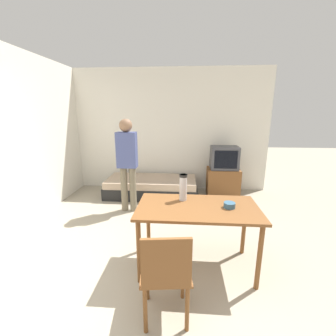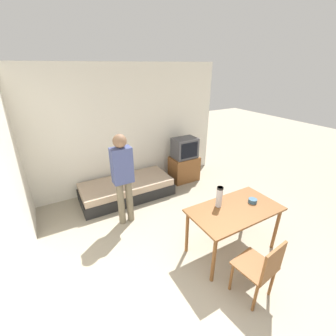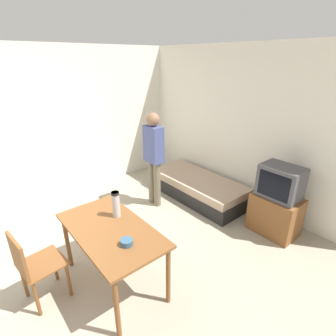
{
  "view_description": "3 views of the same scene",
  "coord_description": "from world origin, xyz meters",
  "px_view_note": "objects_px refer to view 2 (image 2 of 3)",
  "views": [
    {
      "loc": [
        0.57,
        -1.57,
        1.79
      ],
      "look_at": [
        0.3,
        1.98,
        0.88
      ],
      "focal_mm": 24.0,
      "sensor_mm": 36.0,
      "label": 1
    },
    {
      "loc": [
        -1.44,
        -1.1,
        2.65
      ],
      "look_at": [
        0.24,
        1.86,
        1.07
      ],
      "focal_mm": 24.0,
      "sensor_mm": 36.0,
      "label": 2
    },
    {
      "loc": [
        2.93,
        -0.28,
        2.47
      ],
      "look_at": [
        0.29,
        1.92,
        1.01
      ],
      "focal_mm": 28.0,
      "sensor_mm": 36.0,
      "label": 3
    }
  ],
  "objects_px": {
    "daybed": "(127,189)",
    "dining_table": "(234,214)",
    "tv": "(184,161)",
    "wooden_chair": "(262,268)",
    "thermos_flask": "(219,196)",
    "mate_bowl": "(253,201)",
    "person_standing": "(123,174)"
  },
  "relations": [
    {
      "from": "daybed",
      "to": "dining_table",
      "type": "xyz_separation_m",
      "value": [
        0.86,
        -2.26,
        0.48
      ]
    },
    {
      "from": "tv",
      "to": "dining_table",
      "type": "height_order",
      "value": "tv"
    },
    {
      "from": "wooden_chair",
      "to": "daybed",
      "type": "bearing_deg",
      "value": 100.62
    },
    {
      "from": "thermos_flask",
      "to": "wooden_chair",
      "type": "bearing_deg",
      "value": -97.62
    },
    {
      "from": "wooden_chair",
      "to": "thermos_flask",
      "type": "height_order",
      "value": "thermos_flask"
    },
    {
      "from": "mate_bowl",
      "to": "daybed",
      "type": "bearing_deg",
      "value": 117.87
    },
    {
      "from": "dining_table",
      "to": "person_standing",
      "type": "xyz_separation_m",
      "value": [
        -1.16,
        1.46,
        0.3
      ]
    },
    {
      "from": "wooden_chair",
      "to": "person_standing",
      "type": "xyz_separation_m",
      "value": [
        -0.87,
        2.22,
        0.46
      ]
    },
    {
      "from": "tv",
      "to": "dining_table",
      "type": "relative_size",
      "value": 0.8
    },
    {
      "from": "tv",
      "to": "person_standing",
      "type": "relative_size",
      "value": 0.65
    },
    {
      "from": "tv",
      "to": "dining_table",
      "type": "bearing_deg",
      "value": -105.99
    },
    {
      "from": "wooden_chair",
      "to": "mate_bowl",
      "type": "height_order",
      "value": "wooden_chair"
    },
    {
      "from": "daybed",
      "to": "tv",
      "type": "height_order",
      "value": "tv"
    },
    {
      "from": "mate_bowl",
      "to": "wooden_chair",
      "type": "bearing_deg",
      "value": -130.09
    },
    {
      "from": "person_standing",
      "to": "thermos_flask",
      "type": "height_order",
      "value": "person_standing"
    },
    {
      "from": "wooden_chair",
      "to": "thermos_flask",
      "type": "bearing_deg",
      "value": 82.38
    },
    {
      "from": "tv",
      "to": "thermos_flask",
      "type": "distance_m",
      "value": 2.36
    },
    {
      "from": "tv",
      "to": "wooden_chair",
      "type": "height_order",
      "value": "tv"
    },
    {
      "from": "dining_table",
      "to": "person_standing",
      "type": "bearing_deg",
      "value": 128.42
    },
    {
      "from": "person_standing",
      "to": "thermos_flask",
      "type": "relative_size",
      "value": 5.26
    },
    {
      "from": "tv",
      "to": "wooden_chair",
      "type": "xyz_separation_m",
      "value": [
        -0.96,
        -3.09,
        0.01
      ]
    },
    {
      "from": "thermos_flask",
      "to": "mate_bowl",
      "type": "xyz_separation_m",
      "value": [
        0.51,
        -0.18,
        -0.14
      ]
    },
    {
      "from": "dining_table",
      "to": "thermos_flask",
      "type": "bearing_deg",
      "value": 133.59
    },
    {
      "from": "wooden_chair",
      "to": "mate_bowl",
      "type": "xyz_separation_m",
      "value": [
        0.63,
        0.75,
        0.29
      ]
    },
    {
      "from": "daybed",
      "to": "dining_table",
      "type": "relative_size",
      "value": 1.45
    },
    {
      "from": "daybed",
      "to": "wooden_chair",
      "type": "distance_m",
      "value": 3.09
    },
    {
      "from": "dining_table",
      "to": "wooden_chair",
      "type": "relative_size",
      "value": 1.52
    },
    {
      "from": "tv",
      "to": "daybed",
      "type": "bearing_deg",
      "value": -177.25
    },
    {
      "from": "tv",
      "to": "mate_bowl",
      "type": "bearing_deg",
      "value": -97.93
    },
    {
      "from": "dining_table",
      "to": "wooden_chair",
      "type": "height_order",
      "value": "wooden_chair"
    },
    {
      "from": "daybed",
      "to": "person_standing",
      "type": "height_order",
      "value": "person_standing"
    },
    {
      "from": "daybed",
      "to": "wooden_chair",
      "type": "relative_size",
      "value": 2.2
    }
  ]
}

